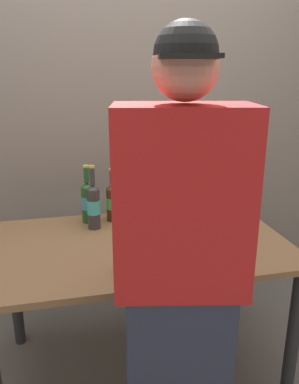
% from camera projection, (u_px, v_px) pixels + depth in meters
% --- Properties ---
extents(ground_plane, '(8.00, 8.00, 0.00)m').
position_uv_depth(ground_plane, '(140.00, 367.00, 2.09)').
color(ground_plane, slate).
rests_on(ground_plane, ground).
extents(desk, '(1.43, 0.85, 0.75)m').
position_uv_depth(desk, '(139.00, 260.00, 1.89)').
color(desk, olive).
rests_on(desk, ground).
extents(laptop, '(0.40, 0.35, 0.22)m').
position_uv_depth(laptop, '(179.00, 218.00, 2.01)').
color(laptop, '#B7BABC').
rests_on(laptop, desk).
extents(beer_bottle_dark, '(0.07, 0.07, 0.32)m').
position_uv_depth(beer_bottle_dark, '(88.00, 201.00, 2.07)').
color(beer_bottle_dark, '#1E5123').
rests_on(beer_bottle_dark, desk).
extents(beer_bottle_amber, '(0.07, 0.07, 0.34)m').
position_uv_depth(beer_bottle_amber, '(93.00, 205.00, 1.98)').
color(beer_bottle_amber, '#333333').
rests_on(beer_bottle_amber, desk).
extents(beer_bottle_brown, '(0.08, 0.08, 0.30)m').
position_uv_depth(beer_bottle_brown, '(113.00, 201.00, 2.10)').
color(beer_bottle_brown, '#472B14').
rests_on(beer_bottle_brown, desk).
extents(person_figure, '(0.46, 0.34, 1.68)m').
position_uv_depth(person_figure, '(180.00, 289.00, 1.29)').
color(person_figure, '#2D3347').
rests_on(person_figure, ground).
extents(coffee_mug, '(0.11, 0.07, 0.11)m').
position_uv_depth(coffee_mug, '(128.00, 260.00, 1.56)').
color(coffee_mug, '#BF4C33').
rests_on(coffee_mug, desk).
extents(back_wall, '(6.00, 0.10, 2.60)m').
position_uv_depth(back_wall, '(115.00, 112.00, 2.41)').
color(back_wall, gray).
rests_on(back_wall, ground).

